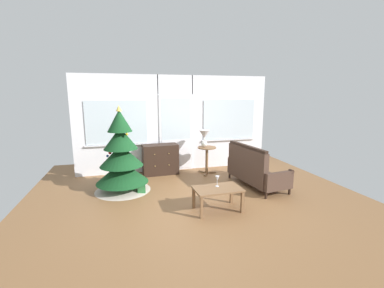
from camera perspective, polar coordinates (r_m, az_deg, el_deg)
name	(u,v)px	position (r m, az deg, el deg)	size (l,w,h in m)	color
ground_plane	(197,198)	(5.34, 1.02, -11.72)	(6.76, 6.76, 0.00)	brown
back_wall_with_door	(176,124)	(7.00, -3.63, 4.52)	(5.20, 0.14, 2.55)	white
christmas_tree	(121,160)	(5.72, -15.26, -3.31)	(1.18, 1.18, 1.83)	#4C331E
dresser_cabinet	(160,159)	(6.80, -6.97, -3.35)	(0.92, 0.47, 0.78)	black
settee_sofa	(253,170)	(6.01, 13.37, -5.61)	(0.89, 1.61, 0.96)	black
side_table	(207,155)	(6.74, 3.28, -2.42)	(0.50, 0.48, 0.71)	brown
table_lamp	(204,136)	(6.66, 2.73, 1.75)	(0.28, 0.28, 0.44)	silver
coffee_table	(218,191)	(4.71, 5.68, -10.32)	(0.86, 0.55, 0.42)	brown
wine_glass	(217,179)	(4.72, 5.58, -7.63)	(0.08, 0.08, 0.20)	silver
gift_box	(141,189)	(5.66, -11.08, -9.72)	(0.16, 0.14, 0.16)	#266633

